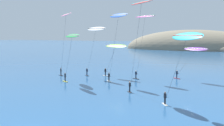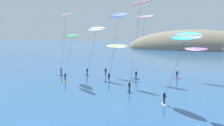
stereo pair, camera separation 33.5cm
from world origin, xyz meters
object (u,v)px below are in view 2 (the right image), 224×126
kitesurfer_white (95,32)px  kitesurfer_lime (116,48)px  kitesurfer_magenta (144,22)px  kitesurfer_blue (117,21)px  kitesurfer_red (140,9)px  kitesurfer_pink (66,19)px  kitesurfer_green (71,39)px  kitesurfer_purple (194,51)px  kitesurfer_cyan (184,41)px

kitesurfer_white → kitesurfer_lime: bearing=30.4°
kitesurfer_magenta → kitesurfer_blue: 6.29m
kitesurfer_red → kitesurfer_lime: kitesurfer_red is taller
kitesurfer_pink → kitesurfer_green: bearing=-46.7°
kitesurfer_blue → kitesurfer_purple: bearing=36.4°
kitesurfer_lime → kitesurfer_pink: bearing=-142.5°
kitesurfer_red → kitesurfer_purple: size_ratio=1.87×
kitesurfer_blue → kitesurfer_pink: bearing=178.5°
kitesurfer_purple → kitesurfer_green: 23.30m
kitesurfer_white → kitesurfer_green: bearing=-87.9°
kitesurfer_white → kitesurfer_purple: (19.10, 4.54, -3.60)m
kitesurfer_magenta → kitesurfer_purple: size_ratio=1.73×
kitesurfer_magenta → kitesurfer_lime: 8.44m
kitesurfer_purple → kitesurfer_blue: kitesurfer_blue is taller
kitesurfer_pink → kitesurfer_blue: bearing=-1.5°
kitesurfer_red → kitesurfer_blue: bearing=131.7°
kitesurfer_magenta → kitesurfer_pink: (-14.57, -5.16, 0.68)m
kitesurfer_white → kitesurfer_cyan: bearing=-40.1°
kitesurfer_white → kitesurfer_cyan: size_ratio=1.13×
kitesurfer_magenta → kitesurfer_green: 14.53m
kitesurfer_white → kitesurfer_pink: bearing=-137.6°
kitesurfer_red → kitesurfer_cyan: (7.48, -5.77, -4.33)m
kitesurfer_white → kitesurfer_blue: size_ratio=0.82×
kitesurfer_pink → kitesurfer_blue: kitesurfer_pink is taller
kitesurfer_blue → kitesurfer_red: bearing=-48.3°
kitesurfer_white → kitesurfer_purple: size_ratio=1.44×
kitesurfer_magenta → kitesurfer_blue: bearing=-119.7°
kitesurfer_white → kitesurfer_magenta: bearing=6.3°
kitesurfer_green → kitesurfer_pink: bearing=133.3°
kitesurfer_white → kitesurfer_red: 19.57m
kitesurfer_white → kitesurfer_lime: 5.25m
kitesurfer_white → kitesurfer_green: 9.16m
kitesurfer_pink → kitesurfer_white: bearing=42.4°
kitesurfer_white → kitesurfer_blue: bearing=-31.7°
kitesurfer_white → kitesurfer_green: (0.33, -9.07, -1.30)m
kitesurfer_white → kitesurfer_green: kitesurfer_white is taller
kitesurfer_purple → kitesurfer_magenta: bearing=-159.1°
kitesurfer_magenta → kitesurfer_purple: kitesurfer_magenta is taller
kitesurfer_magenta → kitesurfer_cyan: kitesurfer_magenta is taller
kitesurfer_lime → kitesurfer_pink: 11.66m
kitesurfer_red → kitesurfer_green: (-14.19, 3.67, -4.48)m
kitesurfer_cyan → kitesurfer_lime: 27.71m
kitesurfer_white → kitesurfer_pink: size_ratio=0.80×
kitesurfer_lime → kitesurfer_blue: bearing=-61.7°
kitesurfer_red → kitesurfer_lime: 19.51m
kitesurfer_white → kitesurfer_pink: (-4.42, -4.04, 2.65)m
kitesurfer_pink → kitesurfer_blue: 11.49m
kitesurfer_red → kitesurfer_pink: bearing=155.3°
kitesurfer_white → kitesurfer_red: size_ratio=0.77×
kitesurfer_blue → kitesurfer_green: size_ratio=1.40×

